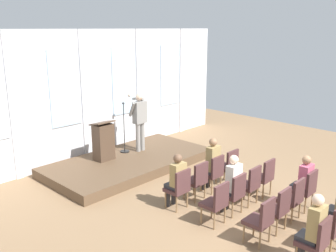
{
  "coord_description": "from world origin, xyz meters",
  "views": [
    {
      "loc": [
        -6.68,
        -3.32,
        3.96
      ],
      "look_at": [
        0.2,
        3.27,
        1.45
      ],
      "focal_mm": 39.84,
      "sensor_mm": 36.0,
      "label": 1
    }
  ],
  "objects": [
    {
      "name": "chair_r1_c3",
      "position": [
        0.96,
        0.78,
        0.53
      ],
      "size": [
        0.46,
        0.44,
        0.94
      ],
      "color": "olive",
      "rests_on": "ground"
    },
    {
      "name": "chair_r2_c1",
      "position": [
        -0.32,
        -0.25,
        0.53
      ],
      "size": [
        0.46,
        0.44,
        0.94
      ],
      "color": "olive",
      "rests_on": "ground"
    },
    {
      "name": "mic_stand",
      "position": [
        0.26,
        5.16,
        0.61
      ],
      "size": [
        0.28,
        0.28,
        1.55
      ],
      "color": "black",
      "rests_on": "stage_platform"
    },
    {
      "name": "chair_r2_c0",
      "position": [
        -0.96,
        -0.25,
        0.53
      ],
      "size": [
        0.46,
        0.44,
        0.94
      ],
      "color": "olive",
      "rests_on": "ground"
    },
    {
      "name": "chair_r0_c2",
      "position": [
        0.32,
        1.82,
        0.53
      ],
      "size": [
        0.46,
        0.44,
        0.94
      ],
      "color": "olive",
      "rests_on": "ground"
    },
    {
      "name": "chair_r2_c2",
      "position": [
        0.32,
        -0.25,
        0.53
      ],
      "size": [
        0.46,
        0.44,
        0.94
      ],
      "color": "olive",
      "rests_on": "ground"
    },
    {
      "name": "chair_r1_c2",
      "position": [
        0.32,
        0.78,
        0.53
      ],
      "size": [
        0.46,
        0.44,
        0.94
      ],
      "color": "olive",
      "rests_on": "ground"
    },
    {
      "name": "chair_r0_c1",
      "position": [
        -0.32,
        1.82,
        0.53
      ],
      "size": [
        0.46,
        0.44,
        0.94
      ],
      "color": "olive",
      "rests_on": "ground"
    },
    {
      "name": "chair_r3_c0",
      "position": [
        -0.96,
        -1.29,
        0.53
      ],
      "size": [
        0.46,
        0.44,
        0.94
      ],
      "color": "olive",
      "rests_on": "ground"
    },
    {
      "name": "chair_r3_c1",
      "position": [
        -0.32,
        -1.29,
        0.53
      ],
      "size": [
        0.46,
        0.44,
        0.94
      ],
      "color": "olive",
      "rests_on": "ground"
    },
    {
      "name": "chair_r2_c3",
      "position": [
        0.96,
        -0.25,
        0.53
      ],
      "size": [
        0.46,
        0.44,
        0.94
      ],
      "color": "olive",
      "rests_on": "ground"
    },
    {
      "name": "chair_r1_c0",
      "position": [
        -0.96,
        0.78,
        0.53
      ],
      "size": [
        0.46,
        0.44,
        0.94
      ],
      "color": "olive",
      "rests_on": "ground"
    },
    {
      "name": "speaker",
      "position": [
        0.67,
        4.92,
        1.31
      ],
      "size": [
        0.52,
        0.69,
        1.79
      ],
      "color": "gray",
      "rests_on": "stage_platform"
    },
    {
      "name": "chair_r0_c3",
      "position": [
        0.96,
        1.82,
        0.53
      ],
      "size": [
        0.46,
        0.44,
        0.94
      ],
      "color": "olive",
      "rests_on": "ground"
    },
    {
      "name": "audience_r0_c0",
      "position": [
        -0.96,
        1.9,
        0.72
      ],
      "size": [
        0.36,
        0.39,
        1.29
      ],
      "color": "#2D2D33",
      "rests_on": "ground"
    },
    {
      "name": "chair_r1_c1",
      "position": [
        -0.32,
        0.78,
        0.53
      ],
      "size": [
        0.46,
        0.44,
        0.94
      ],
      "color": "olive",
      "rests_on": "ground"
    },
    {
      "name": "lectern",
      "position": [
        -0.59,
        5.07,
        0.82
      ],
      "size": [
        0.6,
        0.48,
        1.16
      ],
      "color": "#4C3828",
      "rests_on": "stage_platform"
    },
    {
      "name": "rear_partition",
      "position": [
        0.03,
        6.17,
        1.99
      ],
      "size": [
        10.95,
        0.14,
        3.93
      ],
      "color": "silver",
      "rests_on": "ground"
    },
    {
      "name": "chair_r0_c0",
      "position": [
        -0.96,
        1.82,
        0.53
      ],
      "size": [
        0.46,
        0.44,
        0.94
      ],
      "color": "olive",
      "rests_on": "ground"
    },
    {
      "name": "audience_r0_c2",
      "position": [
        0.32,
        1.9,
        0.76
      ],
      "size": [
        0.36,
        0.39,
        1.38
      ],
      "color": "#2D2D33",
      "rests_on": "ground"
    },
    {
      "name": "audience_r2_c3",
      "position": [
        0.96,
        -0.17,
        0.71
      ],
      "size": [
        0.36,
        0.39,
        1.27
      ],
      "color": "#2D2D33",
      "rests_on": "ground"
    },
    {
      "name": "stage_platform",
      "position": [
        0.0,
        4.65,
        0.13
      ],
      "size": [
        4.83,
        2.47,
        0.27
      ],
      "primitive_type": "cube",
      "color": "brown",
      "rests_on": "ground"
    },
    {
      "name": "audience_r3_c0",
      "position": [
        -0.96,
        -1.21,
        0.74
      ],
      "size": [
        0.36,
        0.39,
        1.34
      ],
      "color": "#2D2D33",
      "rests_on": "ground"
    },
    {
      "name": "ground_plane",
      "position": [
        0.0,
        0.0,
        0.0
      ],
      "size": [
        16.07,
        16.07,
        0.0
      ],
      "primitive_type": "plane",
      "color": "#846647"
    },
    {
      "name": "audience_r1_c1",
      "position": [
        -0.32,
        0.86,
        0.75
      ],
      "size": [
        0.36,
        0.39,
        1.35
      ],
      "color": "#2D2D33",
      "rests_on": "ground"
    }
  ]
}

